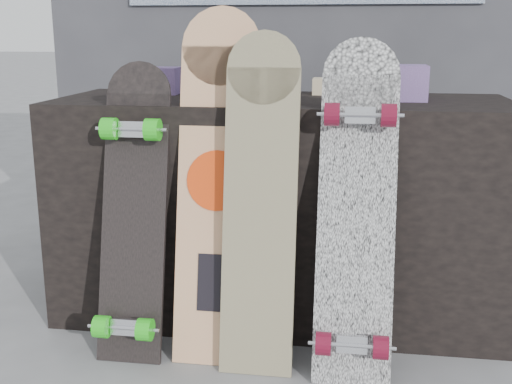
% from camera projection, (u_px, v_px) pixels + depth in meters
% --- Properties ---
extents(ground, '(60.00, 60.00, 0.00)m').
position_uv_depth(ground, '(261.00, 374.00, 1.99)').
color(ground, slate).
rests_on(ground, ground).
extents(vendor_table, '(1.60, 0.60, 0.80)m').
position_uv_depth(vendor_table, '(281.00, 208.00, 2.37)').
color(vendor_table, black).
rests_on(vendor_table, ground).
extents(booth, '(2.40, 0.22, 2.20)m').
position_uv_depth(booth, '(302.00, 16.00, 3.01)').
color(booth, '#36363B').
rests_on(booth, ground).
extents(merch_box_purple, '(0.18, 0.12, 0.10)m').
position_uv_depth(merch_box_purple, '(156.00, 80.00, 2.45)').
color(merch_box_purple, '#54346B').
rests_on(merch_box_purple, vendor_table).
extents(merch_box_small, '(0.14, 0.14, 0.12)m').
position_uv_depth(merch_box_small, '(406.00, 83.00, 2.21)').
color(merch_box_small, '#54346B').
rests_on(merch_box_small, vendor_table).
extents(merch_box_flat, '(0.22, 0.10, 0.06)m').
position_uv_depth(merch_box_flat, '(342.00, 86.00, 2.42)').
color(merch_box_flat, '#D1B78C').
rests_on(merch_box_flat, vendor_table).
extents(longboard_geisha, '(0.25, 0.27, 1.11)m').
position_uv_depth(longboard_geisha, '(217.00, 176.00, 2.03)').
color(longboard_geisha, '#D7B291').
rests_on(longboard_geisha, ground).
extents(longboard_celtic, '(0.23, 0.22, 1.04)m').
position_uv_depth(longboard_celtic, '(260.00, 193.00, 1.96)').
color(longboard_celtic, beige).
rests_on(longboard_celtic, ground).
extents(longboard_cascadia, '(0.23, 0.36, 1.02)m').
position_uv_depth(longboard_cascadia, '(357.00, 205.00, 1.93)').
color(longboard_cascadia, white).
rests_on(longboard_cascadia, ground).
extents(skateboard_dark, '(0.21, 0.32, 0.94)m').
position_uv_depth(skateboard_dark, '(133.00, 208.00, 2.05)').
color(skateboard_dark, black).
rests_on(skateboard_dark, ground).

